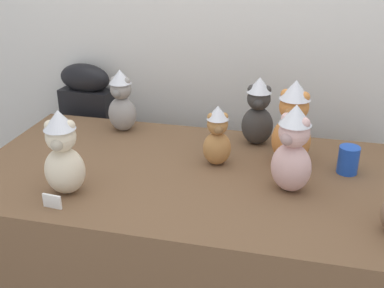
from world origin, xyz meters
The scene contains 10 objects.
display_table centered at (0.00, 0.25, 0.36)m, with size 1.73×0.92×0.72m, color brown.
instrument_case centered at (-0.72, 0.84, 0.48)m, with size 0.29×0.14×0.96m.
teddy_bear_caramel centered at (0.08, 0.34, 0.84)m, with size 0.14×0.12×0.25m.
teddy_bear_charcoal centered at (0.22, 0.58, 0.87)m, with size 0.15×0.13×0.31m.
teddy_bear_ginger centered at (0.37, 0.42, 0.89)m, with size 0.19×0.17×0.35m.
teddy_bear_ash centered at (-0.42, 0.59, 0.86)m, with size 0.14×0.13×0.30m.
teddy_bear_blush centered at (0.38, 0.20, 0.88)m, with size 0.19×0.18×0.33m.
teddy_bear_cream centered at (-0.40, -0.01, 0.87)m, with size 0.16×0.15×0.32m.
party_cup_blue centered at (0.59, 0.39, 0.77)m, with size 0.08×0.08×0.11m, color blue.
name_card_front_middle centered at (-0.40, -0.12, 0.74)m, with size 0.07×0.01×0.05m, color white.
Camera 1 is at (0.38, -1.34, 1.58)m, focal length 43.83 mm.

